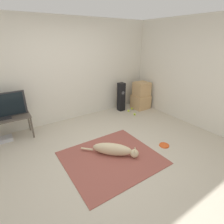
% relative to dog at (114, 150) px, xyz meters
% --- Properties ---
extents(ground_plane, '(12.00, 12.00, 0.00)m').
position_rel_dog_xyz_m(ground_plane, '(-0.17, -0.03, -0.13)').
color(ground_plane, '#BCB29E').
extents(wall_back, '(8.00, 0.06, 2.55)m').
position_rel_dog_xyz_m(wall_back, '(-0.17, 2.07, 1.15)').
color(wall_back, beige).
rests_on(wall_back, ground_plane).
extents(wall_right, '(0.06, 8.00, 2.55)m').
position_rel_dog_xyz_m(wall_right, '(2.43, -0.03, 1.15)').
color(wall_right, beige).
rests_on(wall_right, ground_plane).
extents(area_rug, '(1.66, 1.49, 0.01)m').
position_rel_dog_xyz_m(area_rug, '(-0.09, -0.05, -0.12)').
color(area_rug, '#934C42').
rests_on(area_rug, ground_plane).
extents(dog, '(0.82, 0.83, 0.24)m').
position_rel_dog_xyz_m(dog, '(0.00, 0.00, 0.00)').
color(dog, beige).
rests_on(dog, area_rug).
extents(frisbee, '(0.20, 0.20, 0.03)m').
position_rel_dog_xyz_m(frisbee, '(1.04, -0.32, -0.11)').
color(frisbee, '#DB511E').
rests_on(frisbee, ground_plane).
extents(cardboard_box_lower, '(0.49, 0.45, 0.42)m').
position_rel_dog_xyz_m(cardboard_box_lower, '(2.08, 1.56, 0.08)').
color(cardboard_box_lower, tan).
rests_on(cardboard_box_lower, ground_plane).
extents(cardboard_box_upper, '(0.43, 0.40, 0.41)m').
position_rel_dog_xyz_m(cardboard_box_upper, '(2.09, 1.57, 0.50)').
color(cardboard_box_upper, tan).
rests_on(cardboard_box_upper, cardboard_box_lower).
extents(floor_speaker, '(0.18, 0.19, 0.85)m').
position_rel_dog_xyz_m(floor_speaker, '(1.46, 1.76, 0.30)').
color(floor_speaker, black).
rests_on(floor_speaker, ground_plane).
extents(tv_stand, '(1.08, 0.46, 0.51)m').
position_rel_dog_xyz_m(tv_stand, '(-1.65, 1.73, 0.32)').
color(tv_stand, brown).
rests_on(tv_stand, ground_plane).
extents(tennis_ball_by_boxes, '(0.07, 0.07, 0.07)m').
position_rel_dog_xyz_m(tennis_ball_by_boxes, '(1.76, 1.60, -0.09)').
color(tennis_ball_by_boxes, '#C6E033').
rests_on(tennis_ball_by_boxes, ground_plane).
extents(tennis_ball_near_speaker, '(0.07, 0.07, 0.07)m').
position_rel_dog_xyz_m(tennis_ball_near_speaker, '(1.54, 1.21, -0.09)').
color(tennis_ball_near_speaker, '#C6E033').
rests_on(tennis_ball_near_speaker, ground_plane).
extents(tennis_ball_loose_on_carpet, '(0.07, 0.07, 0.07)m').
position_rel_dog_xyz_m(tennis_ball_loose_on_carpet, '(1.56, 1.52, -0.09)').
color(tennis_ball_loose_on_carpet, '#C6E033').
rests_on(tennis_ball_loose_on_carpet, ground_plane).
extents(game_console, '(0.30, 0.24, 0.08)m').
position_rel_dog_xyz_m(game_console, '(-1.69, 1.74, -0.09)').
color(game_console, '#B7B7BC').
rests_on(game_console, ground_plane).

